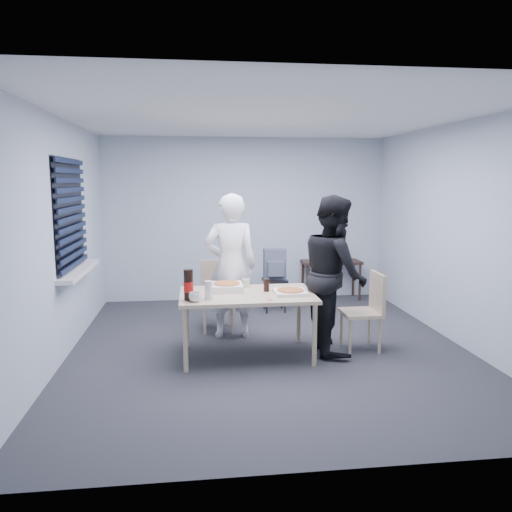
{
  "coord_description": "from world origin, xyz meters",
  "views": [
    {
      "loc": [
        -0.82,
        -5.5,
        1.92
      ],
      "look_at": [
        -0.13,
        0.1,
        1.07
      ],
      "focal_mm": 35.0,
      "sensor_mm": 36.0,
      "label": 1
    }
  ],
  "objects": [
    {
      "name": "cola_glass",
      "position": [
        -0.05,
        -0.15,
        0.78
      ],
      "size": [
        0.08,
        0.08,
        0.14
      ],
      "primitive_type": "cylinder",
      "rotation": [
        0.0,
        0.0,
        0.29
      ],
      "color": "black",
      "rests_on": "dining_table"
    },
    {
      "name": "mug_b",
      "position": [
        -0.25,
        0.12,
        0.75
      ],
      "size": [
        0.1,
        0.1,
        0.09
      ],
      "primitive_type": "imported",
      "color": "silver",
      "rests_on": "dining_table"
    },
    {
      "name": "plastic_cups",
      "position": [
        -0.69,
        -0.45,
        0.8
      ],
      "size": [
        0.1,
        0.1,
        0.19
      ],
      "primitive_type": "cylinder",
      "rotation": [
        0.0,
        0.0,
        -0.28
      ],
      "color": "silver",
      "rests_on": "dining_table"
    },
    {
      "name": "papers",
      "position": [
        1.22,
        2.26,
        0.63
      ],
      "size": [
        0.23,
        0.3,
        0.0
      ],
      "primitive_type": "cube",
      "rotation": [
        0.0,
        0.0,
        0.05
      ],
      "color": "white",
      "rests_on": "side_table"
    },
    {
      "name": "pizza_box_b",
      "position": [
        0.19,
        -0.3,
        0.73
      ],
      "size": [
        0.34,
        0.34,
        0.05
      ],
      "rotation": [
        0.0,
        0.0,
        -0.15
      ],
      "color": "white",
      "rests_on": "dining_table"
    },
    {
      "name": "backpack",
      "position": [
        0.33,
        1.62,
        0.7
      ],
      "size": [
        0.32,
        0.23,
        0.45
      ],
      "rotation": [
        0.0,
        0.0,
        0.03
      ],
      "color": "slate",
      "rests_on": "stool"
    },
    {
      "name": "pizza_box_a",
      "position": [
        -0.48,
        -0.05,
        0.75
      ],
      "size": [
        0.35,
        0.35,
        0.09
      ],
      "rotation": [
        0.0,
        0.0,
        0.12
      ],
      "color": "white",
      "rests_on": "dining_table"
    },
    {
      "name": "side_table",
      "position": [
        1.37,
        2.28,
        0.55
      ],
      "size": [
        0.95,
        0.42,
        0.63
      ],
      "color": "#371F19",
      "rests_on": "ground"
    },
    {
      "name": "mug_a",
      "position": [
        -0.83,
        -0.54,
        0.75
      ],
      "size": [
        0.17,
        0.17,
        0.1
      ],
      "primitive_type": "imported",
      "rotation": [
        0.0,
        0.0,
        0.52
      ],
      "color": "silver",
      "rests_on": "dining_table"
    },
    {
      "name": "black_box",
      "position": [
        1.59,
        2.3,
        0.66
      ],
      "size": [
        0.15,
        0.13,
        0.06
      ],
      "primitive_type": "cube",
      "rotation": [
        0.0,
        0.0,
        0.34
      ],
      "color": "black",
      "rests_on": "side_table"
    },
    {
      "name": "chair_right",
      "position": [
        1.12,
        -0.18,
        0.51
      ],
      "size": [
        0.42,
        0.42,
        0.89
      ],
      "color": "#D0B392",
      "rests_on": "ground"
    },
    {
      "name": "rubber_band",
      "position": [
        -0.07,
        -0.56,
        0.71
      ],
      "size": [
        0.06,
        0.06,
        0.0
      ],
      "primitive_type": "torus",
      "rotation": [
        0.0,
        0.0,
        0.09
      ],
      "color": "red",
      "rests_on": "dining_table"
    },
    {
      "name": "person_black",
      "position": [
        0.72,
        -0.15,
        0.89
      ],
      "size": [
        0.47,
        0.86,
        1.77
      ],
      "primitive_type": "imported",
      "rotation": [
        0.0,
        0.0,
        1.57
      ],
      "color": "black",
      "rests_on": "ground"
    },
    {
      "name": "dining_table",
      "position": [
        -0.27,
        -0.22,
        0.65
      ],
      "size": [
        1.45,
        0.92,
        0.71
      ],
      "color": "#D0B392",
      "rests_on": "ground"
    },
    {
      "name": "soda_bottle",
      "position": [
        -0.9,
        -0.45,
        0.86
      ],
      "size": [
        0.1,
        0.1,
        0.32
      ],
      "rotation": [
        0.0,
        0.0,
        0.12
      ],
      "color": "black",
      "rests_on": "dining_table"
    },
    {
      "name": "person_white",
      "position": [
        -0.4,
        0.5,
        0.89
      ],
      "size": [
        0.65,
        0.42,
        1.77
      ],
      "primitive_type": "imported",
      "rotation": [
        0.0,
        0.0,
        3.14
      ],
      "color": "white",
      "rests_on": "ground"
    },
    {
      "name": "chair_far",
      "position": [
        -0.55,
        0.87,
        0.51
      ],
      "size": [
        0.42,
        0.42,
        0.89
      ],
      "color": "#D0B392",
      "rests_on": "ground"
    },
    {
      "name": "stool",
      "position": [
        0.33,
        1.63,
        0.37
      ],
      "size": [
        0.35,
        0.35,
        0.48
      ],
      "color": "black",
      "rests_on": "ground"
    },
    {
      "name": "room",
      "position": [
        -2.2,
        0.4,
        1.44
      ],
      "size": [
        5.0,
        5.0,
        5.0
      ],
      "color": "#2D2D31",
      "rests_on": "ground"
    }
  ]
}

